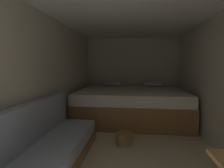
# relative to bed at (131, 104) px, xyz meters

# --- Properties ---
(ground_plane) EXTENTS (7.33, 7.33, 0.00)m
(ground_plane) POSITION_rel_bed_xyz_m (0.00, -1.73, -0.36)
(ground_plane) COLOR beige
(wall_back) EXTENTS (2.67, 0.05, 2.05)m
(wall_back) POSITION_rel_bed_xyz_m (0.00, 0.96, 0.67)
(wall_back) COLOR beige
(wall_back) RESTS_ON ground
(wall_left) EXTENTS (0.05, 5.33, 2.05)m
(wall_left) POSITION_rel_bed_xyz_m (-1.31, -1.73, 0.67)
(wall_left) COLOR beige
(wall_left) RESTS_ON ground
(ceiling_slab) EXTENTS (2.67, 5.33, 0.05)m
(ceiling_slab) POSITION_rel_bed_xyz_m (0.00, -1.73, 1.72)
(ceiling_slab) COLOR white
(ceiling_slab) RESTS_ON wall_left
(bed) EXTENTS (2.45, 1.79, 0.86)m
(bed) POSITION_rel_bed_xyz_m (0.00, 0.00, 0.00)
(bed) COLOR olive
(bed) RESTS_ON ground
(wicker_basket) EXTENTS (0.26, 0.26, 0.19)m
(wicker_basket) POSITION_rel_bed_xyz_m (-0.08, -1.37, -0.26)
(wicker_basket) COLOR olive
(wicker_basket) RESTS_ON ground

